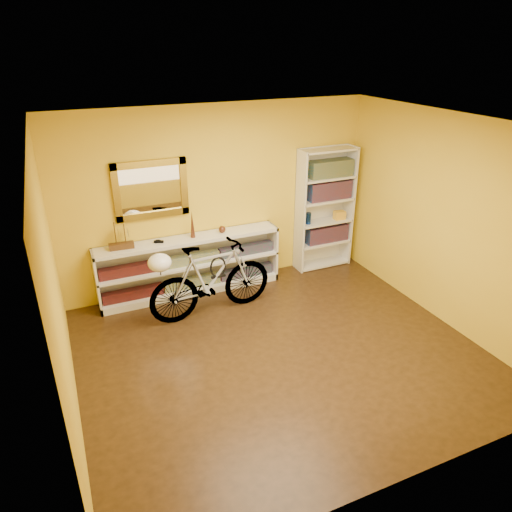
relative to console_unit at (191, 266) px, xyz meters
name	(u,v)px	position (x,y,z in m)	size (l,w,h in m)	color
floor	(280,352)	(0.52, -1.81, -0.43)	(4.50, 4.00, 0.01)	black
ceiling	(286,126)	(0.52, -1.81, 2.18)	(4.50, 4.00, 0.01)	silver
back_wall	(219,198)	(0.52, 0.19, 0.88)	(4.50, 0.01, 2.60)	gold
left_wall	(55,294)	(-1.73, -1.81, 0.88)	(0.01, 4.00, 2.60)	gold
right_wall	(446,221)	(2.78, -1.81, 0.88)	(0.01, 4.00, 2.60)	gold
gilt_mirror	(151,190)	(-0.43, 0.15, 1.12)	(0.98, 0.06, 0.78)	olive
wall_socket	(275,255)	(1.42, 0.17, -0.17)	(0.09, 0.01, 0.09)	silver
console_unit	(191,266)	(0.00, 0.00, 0.00)	(2.60, 0.35, 0.85)	silver
cd_row_lower	(192,282)	(0.00, -0.02, -0.26)	(2.50, 0.13, 0.14)	black
cd_row_upper	(191,259)	(0.00, -0.02, 0.11)	(2.50, 0.13, 0.14)	navy
model_ship	(120,235)	(-0.91, 0.00, 0.61)	(0.32, 0.12, 0.38)	#402812
toy_car	(159,243)	(-0.42, 0.00, 0.43)	(0.00, 0.00, 0.00)	black
bronze_ornament	(192,224)	(0.06, 0.00, 0.62)	(0.07, 0.07, 0.38)	#542C1D
decorative_orb	(222,229)	(0.49, 0.00, 0.47)	(0.10, 0.10, 0.10)	#542C1D
bookcase	(325,209)	(2.19, 0.03, 0.52)	(0.90, 0.30, 1.90)	silver
book_row_a	(326,233)	(2.24, 0.03, 0.12)	(0.70, 0.22, 0.26)	maroon
book_row_b	(329,190)	(2.24, 0.03, 0.83)	(0.70, 0.22, 0.28)	maroon
book_row_c	(330,168)	(2.24, 0.03, 1.16)	(0.70, 0.22, 0.25)	#1B4E61
travel_mug	(308,218)	(1.89, 0.01, 0.43)	(0.08, 0.08, 0.18)	navy
red_tin	(315,173)	(1.99, 0.06, 1.12)	(0.12, 0.12, 0.16)	maroon
yellow_bag	(339,215)	(2.44, -0.01, 0.41)	(0.17, 0.11, 0.13)	yellow
bicycle	(211,279)	(0.09, -0.66, 0.08)	(1.72, 0.45, 1.01)	silver
helmet	(160,263)	(-0.57, -0.70, 0.47)	(0.29, 0.28, 0.22)	white
u_lock	(218,267)	(0.19, -0.65, 0.23)	(0.22, 0.22, 0.02)	black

